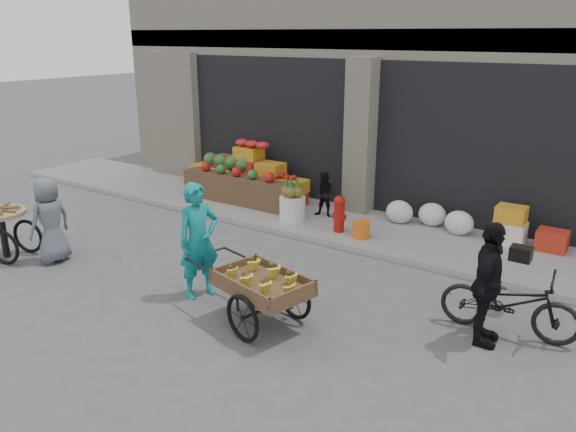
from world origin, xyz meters
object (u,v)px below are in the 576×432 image
Objects in this scene: banana_cart at (260,280)px; orange_bucket at (361,230)px; tricycle_cart at (2,226)px; pineapple_bin at (292,209)px; fire_hydrant at (339,212)px; seated_person at (325,195)px; bicycle at (509,302)px; vendor_woman at (199,241)px; vendor_grey at (50,220)px; cyclist at (488,284)px.

orange_bucket is at bearing 108.18° from banana_cart.
pineapple_bin is at bearing 36.04° from tricycle_cart.
fire_hydrant is 0.96m from seated_person.
pineapple_bin is 0.36× the size of tricycle_cart.
fire_hydrant is at bearing 55.63° from bicycle.
orange_bucket is at bearing 23.83° from tricycle_cart.
banana_cart is at bearing -61.95° from pineapple_bin.
seated_person is at bearing 149.74° from orange_bucket.
orange_bucket is 6.31m from tricycle_cart.
tricycle_cart reaches higher than banana_cart.
vendor_woman is (-0.96, -3.27, 0.59)m from orange_bucket.
pineapple_bin is 1.61m from orange_bucket.
fire_hydrant is at bearing 137.68° from vendor_grey.
vendor_grey is at bearing 6.52° from tricycle_cart.
fire_hydrant is at bearing 27.32° from tricycle_cart.
vendor_grey is at bearing 98.60° from bicycle.
vendor_woman is 3.97m from cyclist.
pineapple_bin is 1.62× the size of orange_bucket.
pineapple_bin is 0.33× the size of cyclist.
orange_bucket is at bearing 45.60° from cyclist.
seated_person reaches higher than banana_cart.
bicycle is (7.88, 2.22, -0.11)m from tricycle_cart.
orange_bucket is at bearing -3.58° from pineapple_bin.
fire_hydrant is at bearing -52.88° from seated_person.
fire_hydrant reaches higher than pineapple_bin.
tricycle_cart is (-5.10, -0.62, -0.08)m from banana_cart.
banana_cart is 1.31× the size of vendor_woman.
seated_person is 5.05m from cyclist.
vendor_grey is (-2.97, -0.45, -0.13)m from vendor_woman.
banana_cart is 4.24m from vendor_grey.
orange_bucket is (0.50, -0.05, -0.23)m from fire_hydrant.
vendor_woman is at bearing -79.21° from pineapple_bin.
orange_bucket is 1.42m from seated_person.
vendor_woman is at bearing 102.97° from bicycle.
vendor_woman reaches higher than seated_person.
bicycle is (4.04, 1.40, -0.41)m from vendor_woman.
vendor_woman reaches higher than banana_cart.
vendor_woman is at bearing -175.84° from banana_cart.
bicycle is 0.57m from cyclist.
orange_bucket is 0.22× the size of vendor_grey.
bicycle is at bearing -32.73° from cyclist.
cyclist reaches higher than banana_cart.
fire_hydrant is 5.97m from tricycle_cart.
bicycle is (2.78, 1.60, -0.20)m from banana_cart.
pineapple_bin is 0.75m from seated_person.
seated_person is at bearing 36.48° from tricycle_cart.
vendor_grey is at bearing -132.29° from fire_hydrant.
pineapple_bin is 0.23× the size of banana_cart.
vendor_woman is (-0.46, -3.32, 0.36)m from fire_hydrant.
tricycle_cart reaches higher than bicycle.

